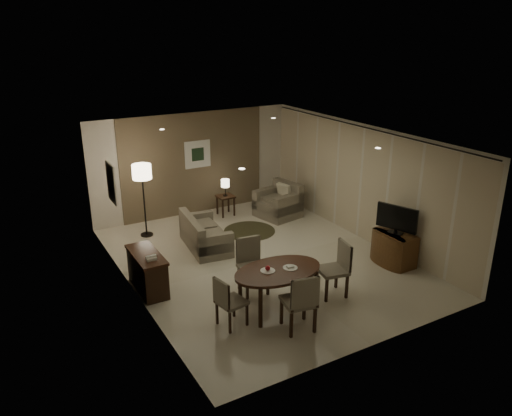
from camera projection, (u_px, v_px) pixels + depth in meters
room_shell at (251, 196)px, 10.61m from camera, size 5.50×7.00×2.70m
taupe_accent at (194, 164)px, 13.13m from camera, size 3.96×0.03×2.70m
curtain_wall at (361, 184)px, 11.55m from camera, size 0.08×6.70×2.58m
curtain_rod at (365, 127)px, 11.10m from camera, size 0.03×6.80×0.03m
art_back_frame at (198, 154)px, 13.07m from camera, size 0.72×0.03×0.72m
art_back_canvas at (198, 154)px, 13.06m from camera, size 0.34×0.01×0.34m
art_left_frame at (111, 183)px, 9.82m from camera, size 0.03×0.60×0.80m
art_left_canvas at (112, 183)px, 9.83m from camera, size 0.01×0.46×0.64m
downlight_nl at (242, 169)px, 7.71m from camera, size 0.10×0.10×0.01m
downlight_nr at (378, 148)px, 9.02m from camera, size 0.10×0.10×0.01m
downlight_fl at (162, 129)px, 10.64m from camera, size 0.10×0.10×0.01m
downlight_fr at (273, 118)px, 11.95m from camera, size 0.10×0.10×0.01m
console_desk at (148, 272)px, 9.46m from camera, size 0.48×1.20×0.75m
telephone at (151, 258)px, 9.07m from camera, size 0.20×0.14×0.09m
tv_cabinet at (394, 248)px, 10.53m from camera, size 0.48×0.90×0.70m
flat_tv at (397, 219)px, 10.29m from camera, size 0.36×0.85×0.60m
dining_table at (278, 289)px, 8.81m from camera, size 1.63×1.02×0.77m
chair_near at (298, 301)px, 8.18m from camera, size 0.59×0.59×1.05m
chair_far at (253, 267)px, 9.32m from camera, size 0.56×0.56×1.04m
chair_left at (232, 301)px, 8.30m from camera, size 0.51×0.51×0.90m
chair_right at (332, 270)px, 9.23m from camera, size 0.59×0.59×1.04m
plate_a at (268, 271)px, 8.64m from camera, size 0.26×0.26×0.02m
plate_b at (290, 268)px, 8.74m from camera, size 0.26×0.26×0.02m
fruit_apple at (268, 268)px, 8.62m from camera, size 0.09×0.09×0.09m
napkin at (290, 267)px, 8.73m from camera, size 0.12×0.08×0.03m
round_rug at (249, 231)px, 12.31m from camera, size 1.27×1.27×0.01m
sofa at (206, 232)px, 11.30m from camera, size 1.68×0.98×0.75m
armchair at (278, 200)px, 13.11m from camera, size 1.12×1.17×0.89m
side_table at (226, 205)px, 13.28m from camera, size 0.42×0.42×0.54m
table_lamp at (225, 187)px, 13.10m from camera, size 0.22×0.22×0.50m
floor_lamp at (144, 201)px, 11.77m from camera, size 0.45×0.45×1.76m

